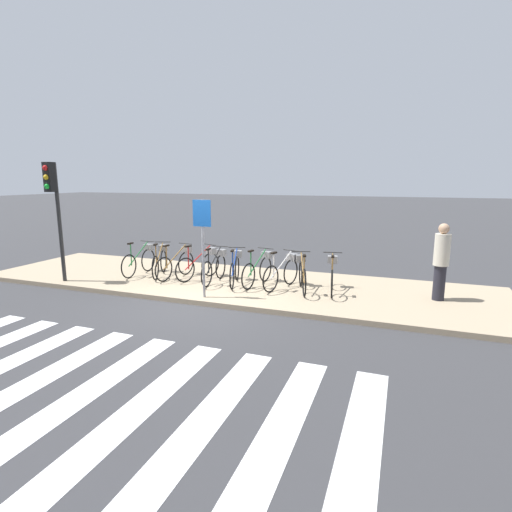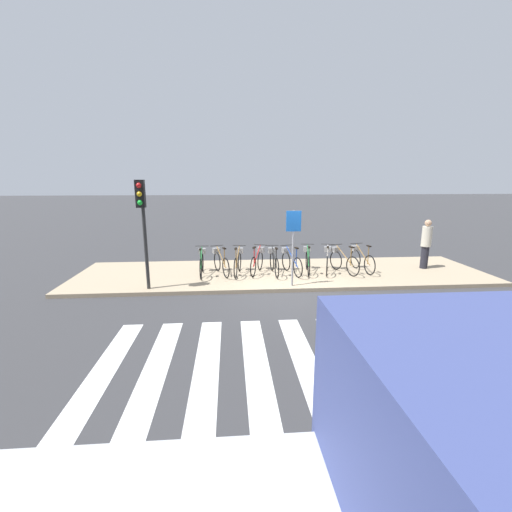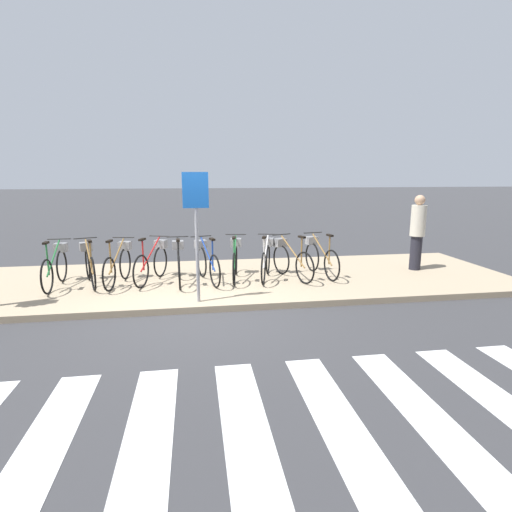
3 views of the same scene
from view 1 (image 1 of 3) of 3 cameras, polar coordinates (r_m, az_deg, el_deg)
ground_plane at (r=9.30m, az=-8.58°, el=-7.00°), size 120.00×120.00×0.00m
sidewalk at (r=10.89m, az=-3.85°, el=-3.89°), size 13.97×3.75×0.12m
parked_bicycle_0 at (r=12.05m, az=-16.15°, el=-0.44°), size 0.46×1.60×0.98m
parked_bicycle_1 at (r=11.74m, az=-13.52°, el=-0.60°), size 0.66×1.52×0.98m
parked_bicycle_2 at (r=11.38m, az=-11.17°, el=-0.86°), size 0.46×1.58×0.98m
parked_bicycle_3 at (r=11.14m, az=-7.93°, el=-1.01°), size 0.66×1.52×0.98m
parked_bicycle_4 at (r=10.74m, az=-5.84°, el=-1.41°), size 0.46×1.60×0.98m
parked_bicycle_5 at (r=10.51m, az=-3.00°, el=-1.65°), size 0.57×1.55×0.98m
parked_bicycle_6 at (r=10.40m, az=0.43°, el=-1.77°), size 0.46×1.59×0.98m
parked_bicycle_7 at (r=10.14m, az=3.90°, el=-2.13°), size 0.60×1.55×0.98m
parked_bicycle_8 at (r=9.94m, az=6.61°, el=-2.45°), size 0.65×1.52×0.98m
parked_bicycle_9 at (r=9.94m, az=10.81°, el=-2.57°), size 0.46×1.58×0.98m
pedestrian at (r=9.90m, az=24.94°, el=-0.53°), size 0.34×0.34×1.76m
traffic_light at (r=11.68m, az=-26.96°, el=7.56°), size 0.24×0.40×3.15m
sign_post at (r=9.15m, az=-7.65°, el=3.44°), size 0.44×0.07×2.27m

